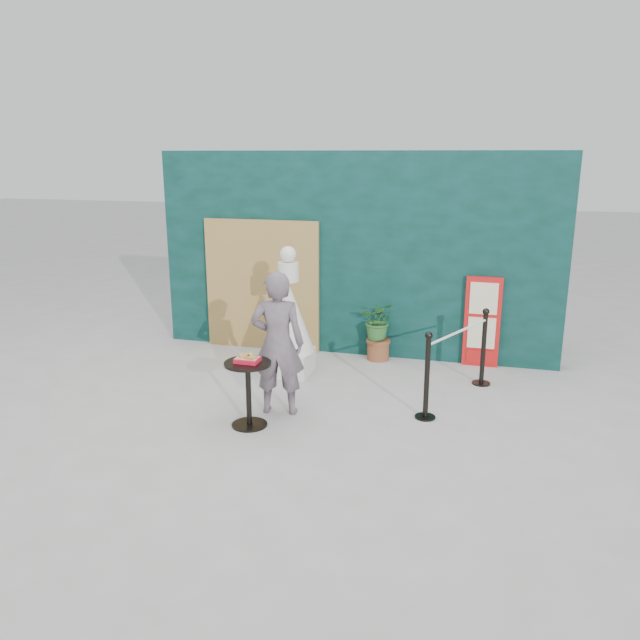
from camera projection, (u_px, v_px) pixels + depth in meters
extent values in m
plane|color=#ADAAA5|center=(291.00, 437.00, 6.71)|extent=(60.00, 60.00, 0.00)
cube|color=black|center=(355.00, 255.00, 9.26)|extent=(6.00, 0.30, 3.00)
cube|color=tan|center=(262.00, 285.00, 9.55)|extent=(1.80, 0.08, 2.00)
imported|color=slate|center=(278.00, 343.00, 7.16)|extent=(0.68, 0.51, 1.69)
cube|color=red|center=(482.00, 322.00, 8.82)|extent=(0.50, 0.06, 1.30)
cube|color=beige|center=(484.00, 298.00, 8.69)|extent=(0.38, 0.02, 0.45)
cube|color=beige|center=(481.00, 333.00, 8.82)|extent=(0.38, 0.02, 0.45)
cube|color=red|center=(480.00, 356.00, 8.91)|extent=(0.38, 0.02, 0.18)
cube|color=silver|center=(289.00, 362.00, 8.64)|extent=(0.60, 0.60, 0.32)
cone|color=silver|center=(289.00, 317.00, 8.47)|extent=(0.69, 0.69, 0.97)
cylinder|color=silver|center=(288.00, 272.00, 8.32)|extent=(0.28, 0.28, 0.26)
sphere|color=white|center=(288.00, 254.00, 8.25)|extent=(0.22, 0.22, 0.22)
cylinder|color=black|center=(250.00, 424.00, 7.00)|extent=(0.40, 0.40, 0.02)
cylinder|color=black|center=(249.00, 395.00, 6.91)|extent=(0.06, 0.06, 0.72)
cylinder|color=black|center=(248.00, 363.00, 6.82)|extent=(0.52, 0.52, 0.03)
cube|color=red|center=(247.00, 360.00, 6.81)|extent=(0.26, 0.19, 0.05)
cube|color=red|center=(247.00, 358.00, 6.80)|extent=(0.24, 0.17, 0.00)
cube|color=gold|center=(244.00, 356.00, 6.82)|extent=(0.15, 0.14, 0.02)
cube|color=#CB8F4A|center=(251.00, 357.00, 6.76)|extent=(0.13, 0.13, 0.02)
cone|color=gold|center=(251.00, 354.00, 6.83)|extent=(0.06, 0.06, 0.06)
cylinder|color=brown|center=(378.00, 351.00, 9.21)|extent=(0.32, 0.32, 0.27)
cylinder|color=brown|center=(378.00, 341.00, 9.17)|extent=(0.35, 0.35, 0.04)
imported|color=#2B6129|center=(379.00, 320.00, 9.09)|extent=(0.53, 0.46, 0.59)
cylinder|color=black|center=(425.00, 417.00, 7.21)|extent=(0.24, 0.24, 0.02)
cylinder|color=black|center=(427.00, 379.00, 7.09)|extent=(0.06, 0.06, 0.96)
sphere|color=black|center=(429.00, 336.00, 6.95)|extent=(0.09, 0.09, 0.09)
cylinder|color=black|center=(481.00, 383.00, 8.26)|extent=(0.24, 0.24, 0.02)
cylinder|color=black|center=(483.00, 349.00, 8.14)|extent=(0.06, 0.06, 0.96)
sphere|color=black|center=(486.00, 312.00, 8.01)|extent=(0.09, 0.09, 0.09)
cylinder|color=silver|center=(459.00, 332.00, 7.51)|extent=(0.63, 1.31, 0.03)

